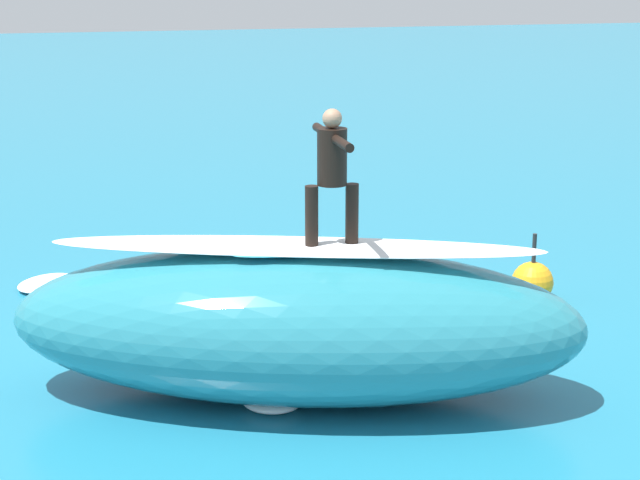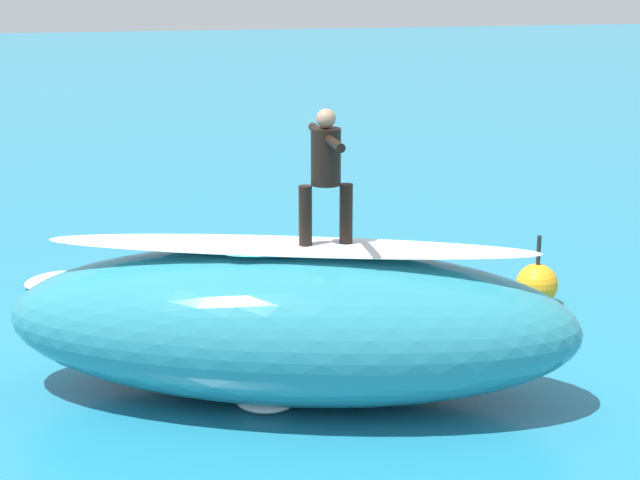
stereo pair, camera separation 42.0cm
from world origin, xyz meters
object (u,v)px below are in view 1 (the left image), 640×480
surfer_riding (332,167)px  surfer_paddling (312,273)px  surfboard_riding (332,248)px  buoy_marker (532,282)px  surfboard_paddling (311,286)px

surfer_riding → surfer_paddling: surfer_riding is taller
surfboard_riding → buoy_marker: (-3.66, -2.48, -1.43)m
surfer_riding → buoy_marker: bearing=-144.7°
buoy_marker → surfer_riding: bearing=34.2°
surfboard_riding → surfboard_paddling: size_ratio=1.15×
surfer_riding → buoy_marker: size_ratio=1.46×
surfboard_riding → surfer_paddling: bearing=-100.4°
surfer_paddling → surfer_riding: bearing=8.5°
surfer_paddling → buoy_marker: buoy_marker is taller
surfer_riding → surfer_paddling: 4.77m
surfer_riding → surfboard_paddling: size_ratio=0.76×
surfboard_paddling → surfer_paddling: bearing=180.0°
surfer_riding → surfer_paddling: (-0.82, -4.03, -2.42)m
surfboard_riding → surfer_riding: size_ratio=1.51×
surfboard_riding → buoy_marker: bearing=-144.7°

